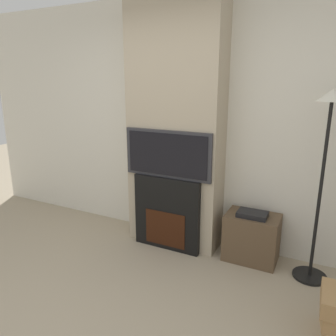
# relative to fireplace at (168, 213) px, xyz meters

# --- Properties ---
(wall_back) EXTENTS (6.00, 0.06, 2.70)m
(wall_back) POSITION_rel_fireplace_xyz_m (0.00, 0.39, 0.94)
(wall_back) COLOR silver
(wall_back) RESTS_ON ground_plane
(chimney_breast) EXTENTS (1.03, 0.36, 2.70)m
(chimney_breast) POSITION_rel_fireplace_xyz_m (0.00, 0.18, 0.94)
(chimney_breast) COLOR tan
(chimney_breast) RESTS_ON ground_plane
(fireplace) EXTENTS (0.76, 0.15, 0.82)m
(fireplace) POSITION_rel_fireplace_xyz_m (0.00, 0.00, 0.00)
(fireplace) COLOR black
(fireplace) RESTS_ON ground_plane
(television) EXTENTS (0.98, 0.07, 0.50)m
(television) POSITION_rel_fireplace_xyz_m (0.00, -0.00, 0.66)
(television) COLOR #2D2D33
(television) RESTS_ON fireplace
(floor_lamp) EXTENTS (0.31, 0.31, 1.75)m
(floor_lamp) POSITION_rel_fireplace_xyz_m (1.47, 0.08, 0.77)
(floor_lamp) COLOR black
(floor_lamp) RESTS_ON ground_plane
(media_stand) EXTENTS (0.53, 0.36, 0.54)m
(media_stand) POSITION_rel_fireplace_xyz_m (0.89, 0.15, -0.15)
(media_stand) COLOR brown
(media_stand) RESTS_ON ground_plane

